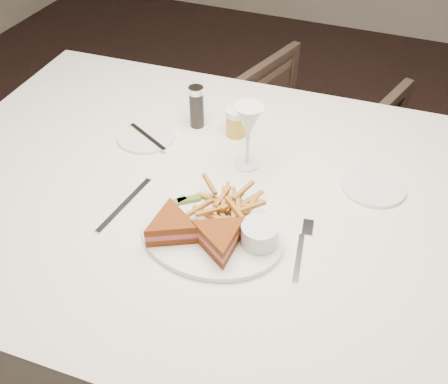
% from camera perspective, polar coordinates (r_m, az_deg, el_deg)
% --- Properties ---
extents(ground, '(5.00, 5.00, 0.00)m').
position_cam_1_polar(ground, '(1.94, 5.24, -11.83)').
color(ground, black).
rests_on(ground, ground).
extents(table, '(1.64, 1.13, 0.75)m').
position_cam_1_polar(table, '(1.48, 0.72, -11.02)').
color(table, white).
rests_on(table, ground).
extents(chair_far, '(0.72, 0.70, 0.61)m').
position_cam_1_polar(chair_far, '(2.22, 9.83, 6.85)').
color(chair_far, '#49372D').
rests_on(chair_far, ground).
extents(table_setting, '(0.78, 0.57, 0.18)m').
position_cam_1_polar(table_setting, '(1.15, -0.03, -0.43)').
color(table_setting, white).
rests_on(table_setting, table).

